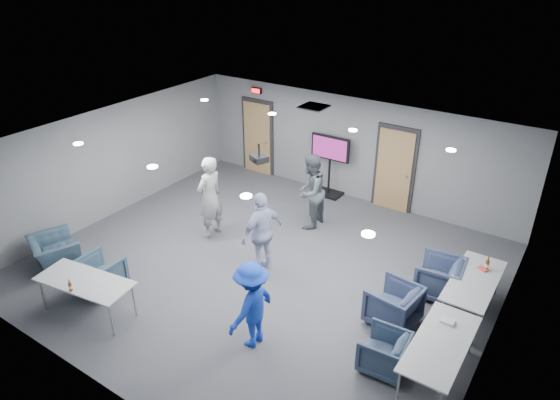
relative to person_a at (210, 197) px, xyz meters
The scene contains 29 objects.
floor 2.05m from the person_a, 12.53° to the right, with size 9.00×9.00×0.00m, color #3C3E44.
ceiling 2.49m from the person_a, 12.53° to the right, with size 9.00×9.00×0.00m, color silver.
wall_back 4.03m from the person_a, 64.05° to the left, with size 9.00×0.02×2.70m, color slate.
wall_front 4.74m from the person_a, 68.19° to the right, with size 9.00×0.02×2.70m, color slate.
wall_left 2.80m from the person_a, behind, with size 0.02×8.00×2.70m, color slate.
wall_right 6.28m from the person_a, ahead, with size 0.02×8.00×2.70m, color slate.
door_left 3.78m from the person_a, 109.23° to the left, with size 1.06×0.17×2.24m.
door_right 4.63m from the person_a, 50.32° to the left, with size 1.06×0.17×2.24m.
exit_sign 4.04m from the person_a, 109.34° to the left, with size 0.32×0.08×0.16m.
hvac_diffuser 3.21m from the person_a, 62.46° to the left, with size 0.60×0.60×0.03m, color black.
downlights 2.48m from the person_a, 12.53° to the right, with size 6.18×3.78×0.02m.
person_a is the anchor object (origin of this frame).
person_b 2.34m from the person_a, 43.75° to the left, with size 0.89×0.69×1.83m, color #4D565D.
person_c 1.86m from the person_a, 14.99° to the right, with size 1.03×0.43×1.76m, color #A3ADD2.
person_d 3.75m from the person_a, 38.82° to the right, with size 1.02×0.59×1.59m, color #1B3BB3.
chair_right_a 5.19m from the person_a, ahead, with size 0.82×0.85×0.77m, color #384462.
chair_right_b 4.75m from the person_a, ahead, with size 0.82×0.84×0.76m, color #343E5A.
chair_right_c 5.29m from the person_a, 18.38° to the right, with size 0.70×0.72×0.66m, color #334358.
chair_front_a 2.89m from the person_a, 98.62° to the right, with size 0.76×0.78×0.71m, color #374E60.
chair_front_b 3.44m from the person_a, 124.21° to the right, with size 1.00×0.87×0.65m, color #34495B.
table_right_a 5.78m from the person_a, ahead, with size 0.75×1.80×0.73m.
table_right_b 5.93m from the person_a, 13.73° to the right, with size 0.76×1.83×0.73m.
table_front_left 3.40m from the person_a, 90.39° to the right, with size 1.88×1.00×0.73m.
bottle_front 3.71m from the person_a, 89.31° to the right, with size 0.06×0.06×0.24m.
bottle_right 5.93m from the person_a, ahead, with size 0.07×0.07×0.28m.
snack_box 5.88m from the person_a, ahead, with size 0.16×0.11×0.04m, color #DE3E37.
wrapper 5.78m from the person_a, ahead, with size 0.21×0.15×0.05m, color silver.
tv_stand 3.58m from the person_a, 69.62° to the left, with size 1.09×0.52×1.67m.
projector 2.20m from the person_a, 11.15° to the right, with size 0.39×0.37×0.35m.
Camera 1 is at (5.14, -7.09, 6.05)m, focal length 32.00 mm.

